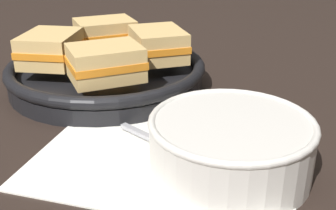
% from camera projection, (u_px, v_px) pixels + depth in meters
% --- Properties ---
extents(ground_plane, '(4.00, 4.00, 0.00)m').
position_uv_depth(ground_plane, '(158.00, 155.00, 0.47)').
color(ground_plane, black).
extents(napkin, '(0.31, 0.27, 0.00)m').
position_uv_depth(napkin, '(169.00, 150.00, 0.48)').
color(napkin, white).
rests_on(napkin, ground_plane).
extents(soup_bowl, '(0.17, 0.17, 0.06)m').
position_uv_depth(soup_bowl, '(231.00, 142.00, 0.43)').
color(soup_bowl, silver).
rests_on(soup_bowl, ground_plane).
extents(spoon, '(0.14, 0.10, 0.01)m').
position_uv_depth(spoon, '(191.00, 157.00, 0.45)').
color(spoon, '#9E9EA3').
rests_on(spoon, napkin).
extents(skillet, '(0.31, 0.31, 0.04)m').
position_uv_depth(skillet, '(107.00, 73.00, 0.66)').
color(skillet, black).
rests_on(skillet, ground_plane).
extents(sandwich_near_left, '(0.12, 0.12, 0.05)m').
position_uv_depth(sandwich_near_left, '(105.00, 33.00, 0.71)').
color(sandwich_near_left, '#DBB26B').
rests_on(sandwich_near_left, skillet).
extents(sandwich_near_right, '(0.08, 0.10, 0.05)m').
position_uv_depth(sandwich_near_right, '(51.00, 48.00, 0.63)').
color(sandwich_near_right, '#DBB26B').
rests_on(sandwich_near_right, skillet).
extents(sandwich_far_left, '(0.12, 0.12, 0.05)m').
position_uv_depth(sandwich_far_left, '(106.00, 63.00, 0.57)').
color(sandwich_far_left, '#DBB26B').
rests_on(sandwich_far_left, skillet).
extents(sandwich_far_right, '(0.11, 0.12, 0.05)m').
position_uv_depth(sandwich_far_right, '(158.00, 44.00, 0.65)').
color(sandwich_far_right, '#DBB26B').
rests_on(sandwich_far_right, skillet).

